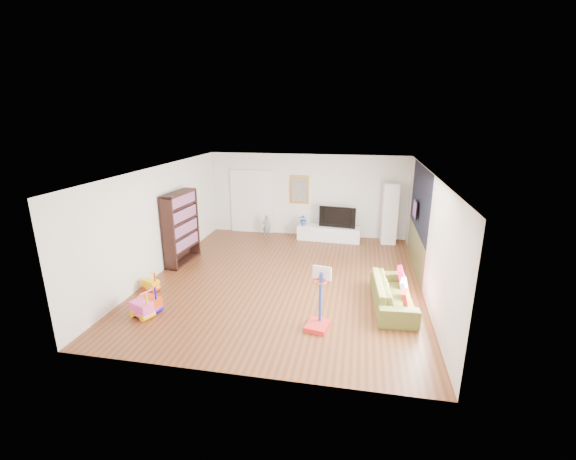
% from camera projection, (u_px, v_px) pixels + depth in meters
% --- Properties ---
extents(floor, '(6.50, 7.50, 0.00)m').
position_uv_depth(floor, '(285.00, 279.00, 9.57)').
color(floor, brown).
rests_on(floor, ground).
extents(ceiling, '(6.50, 7.50, 0.00)m').
position_uv_depth(ceiling, '(285.00, 170.00, 8.79)').
color(ceiling, white).
rests_on(ceiling, ground).
extents(wall_back, '(6.50, 0.00, 2.70)m').
position_uv_depth(wall_back, '(307.00, 195.00, 12.71)').
color(wall_back, silver).
rests_on(wall_back, ground).
extents(wall_front, '(6.50, 0.00, 2.70)m').
position_uv_depth(wall_front, '(235.00, 297.00, 5.66)').
color(wall_front, silver).
rests_on(wall_front, ground).
extents(wall_left, '(0.00, 7.50, 2.70)m').
position_uv_depth(wall_left, '(160.00, 220.00, 9.77)').
color(wall_left, silver).
rests_on(wall_left, ground).
extents(wall_right, '(0.00, 7.50, 2.70)m').
position_uv_depth(wall_right, '(427.00, 234.00, 8.60)').
color(wall_right, silver).
rests_on(wall_right, ground).
extents(navy_accent, '(0.01, 3.20, 1.70)m').
position_uv_depth(navy_accent, '(420.00, 199.00, 9.78)').
color(navy_accent, black).
rests_on(navy_accent, wall_right).
extents(olive_wainscot, '(0.01, 3.20, 1.00)m').
position_uv_depth(olive_wainscot, '(415.00, 249.00, 10.17)').
color(olive_wainscot, brown).
rests_on(olive_wainscot, wall_right).
extents(doorway, '(1.45, 0.06, 2.10)m').
position_uv_depth(doorway, '(251.00, 202.00, 13.10)').
color(doorway, white).
rests_on(doorway, ground).
extents(painting_back, '(0.62, 0.06, 0.92)m').
position_uv_depth(painting_back, '(299.00, 189.00, 12.66)').
color(painting_back, gold).
rests_on(painting_back, wall_back).
extents(artwork_right, '(0.04, 0.56, 0.46)m').
position_uv_depth(artwork_right, '(415.00, 209.00, 10.06)').
color(artwork_right, '#7F3F8C').
rests_on(artwork_right, wall_right).
extents(media_console, '(2.03, 0.61, 0.47)m').
position_uv_depth(media_console, '(329.00, 233.00, 12.43)').
color(media_console, white).
rests_on(media_console, ground).
extents(tall_cabinet, '(0.47, 0.47, 1.93)m').
position_uv_depth(tall_cabinet, '(390.00, 213.00, 11.97)').
color(tall_cabinet, white).
rests_on(tall_cabinet, ground).
extents(bookshelf, '(0.44, 1.36, 1.96)m').
position_uv_depth(bookshelf, '(181.00, 228.00, 10.39)').
color(bookshelf, black).
rests_on(bookshelf, ground).
extents(sofa, '(0.91, 2.03, 0.58)m').
position_uv_depth(sofa, '(393.00, 294.00, 8.13)').
color(sofa, '#62692A').
rests_on(sofa, ground).
extents(basketball_hoop, '(0.51, 0.58, 1.21)m').
position_uv_depth(basketball_hoop, '(318.00, 299.00, 7.21)').
color(basketball_hoop, red).
rests_on(basketball_hoop, ground).
extents(ride_on_yellow, '(0.43, 0.35, 0.50)m').
position_uv_depth(ride_on_yellow, '(150.00, 281.00, 8.86)').
color(ride_on_yellow, '#FFC600').
rests_on(ride_on_yellow, ground).
extents(ride_on_orange, '(0.52, 0.41, 0.61)m').
position_uv_depth(ride_on_orange, '(149.00, 298.00, 7.92)').
color(ride_on_orange, '#D43B09').
rests_on(ride_on_orange, ground).
extents(ride_on_pink, '(0.53, 0.44, 0.61)m').
position_uv_depth(ride_on_pink, '(141.00, 303.00, 7.69)').
color(ride_on_pink, '#EE44A2').
rests_on(ride_on_pink, ground).
extents(child, '(0.30, 0.23, 0.73)m').
position_uv_depth(child, '(267.00, 226.00, 12.78)').
color(child, slate).
rests_on(child, ground).
extents(tv, '(1.18, 0.31, 0.67)m').
position_uv_depth(tv, '(338.00, 216.00, 12.26)').
color(tv, black).
rests_on(tv, media_console).
extents(vase_plant, '(0.37, 0.33, 0.37)m').
position_uv_depth(vase_plant, '(304.00, 219.00, 12.47)').
color(vase_plant, '#264F9B').
rests_on(vase_plant, media_console).
extents(pillow_left, '(0.17, 0.36, 0.35)m').
position_uv_depth(pillow_left, '(406.00, 300.00, 7.51)').
color(pillow_left, red).
rests_on(pillow_left, sofa).
extents(pillow_center, '(0.16, 0.37, 0.35)m').
position_uv_depth(pillow_center, '(404.00, 288.00, 8.01)').
color(pillow_center, white).
rests_on(pillow_center, sofa).
extents(pillow_right, '(0.13, 0.42, 0.41)m').
position_uv_depth(pillow_right, '(401.00, 277.00, 8.56)').
color(pillow_right, '#AB0335').
rests_on(pillow_right, sofa).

